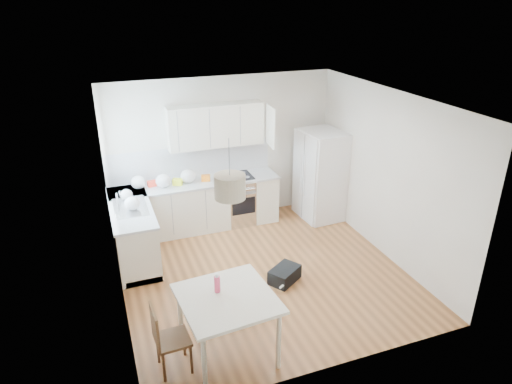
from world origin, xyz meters
The scene contains 29 objects.
floor centered at (0.00, 0.00, 0.00)m, with size 4.20×4.20×0.00m, color brown.
ceiling centered at (0.00, 0.00, 2.70)m, with size 4.20×4.20×0.00m, color white.
wall_back centered at (0.00, 2.10, 1.35)m, with size 4.20×4.20×0.00m, color beige.
wall_left centered at (-2.10, 0.00, 1.35)m, with size 4.20×4.20×0.00m, color beige.
wall_right centered at (2.10, 0.00, 1.35)m, with size 4.20×4.20×0.00m, color beige.
window_glassblock centered at (-2.09, 1.15, 1.75)m, with size 0.02×1.00×1.00m, color #BFE0F9.
cabinets_back centered at (-0.60, 1.80, 0.44)m, with size 3.00×0.60×0.88m, color white.
cabinets_left centered at (-1.80, 1.20, 0.44)m, with size 0.60×1.80×0.88m, color white.
counter_back centered at (-0.60, 1.80, 0.90)m, with size 3.02×0.64×0.04m, color #B2B5B7.
counter_left centered at (-1.80, 1.20, 0.90)m, with size 0.64×1.82×0.04m, color #B2B5B7.
backsplash_back centered at (-0.60, 2.09, 1.21)m, with size 3.00×0.01×0.58m, color white.
backsplash_left centered at (-2.09, 1.20, 1.21)m, with size 0.01×1.80×0.58m, color white.
upper_cabinets centered at (-0.15, 1.94, 1.88)m, with size 1.70×0.32×0.75m, color white.
range_oven centered at (0.20, 1.80, 0.44)m, with size 0.50×0.61×0.88m, color silver, non-canonical shape.
sink centered at (-1.80, 1.15, 0.92)m, with size 0.50×0.80×0.16m, color silver, non-canonical shape.
refrigerator centered at (1.75, 1.48, 0.85)m, with size 0.82×0.85×1.70m, color white, non-canonical shape.
dining_table centered at (-1.02, -1.48, 0.74)m, with size 1.13×1.13×0.83m.
dining_chair centered at (-1.67, -1.48, 0.44)m, with size 0.37×0.37×0.88m, color #452A14, non-canonical shape.
drink_bottle centered at (-1.10, -1.34, 0.95)m, with size 0.07×0.07×0.24m, color #DE3D63.
gym_bag centered at (0.22, -0.32, 0.11)m, with size 0.48×0.31×0.22m, color black.
pendant_lamp centered at (-0.95, -1.46, 2.18)m, with size 0.33×0.33×0.25m, color #C2B795.
grocery_bag_a centered at (-1.57, 1.86, 1.04)m, with size 0.26×0.22×0.23m, color white.
grocery_bag_b centered at (-1.17, 1.76, 1.04)m, with size 0.26×0.22×0.24m, color white.
grocery_bag_c centered at (-0.72, 1.83, 1.04)m, with size 0.27×0.23×0.25m, color white.
grocery_bag_d centered at (-1.82, 1.45, 1.01)m, with size 0.20×0.17×0.18m, color white.
grocery_bag_e centered at (-1.77, 1.04, 1.03)m, with size 0.24×0.20×0.21m, color white.
snack_orange centered at (-0.41, 1.79, 0.97)m, with size 0.16×0.10×0.11m, color orange.
snack_yellow centered at (-0.92, 1.78, 0.98)m, with size 0.16×0.10×0.11m, color #F9FF28.
snack_red centered at (-1.35, 1.88, 0.97)m, with size 0.15×0.09×0.10m, color red.
Camera 1 is at (-2.20, -5.60, 4.01)m, focal length 32.00 mm.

